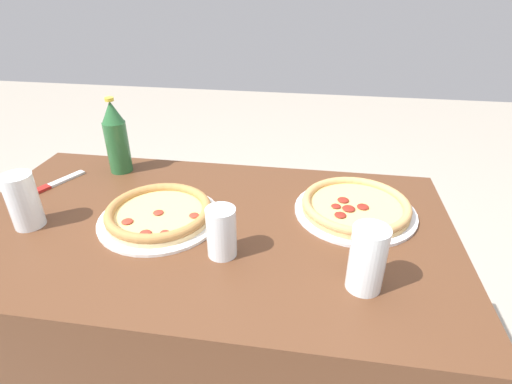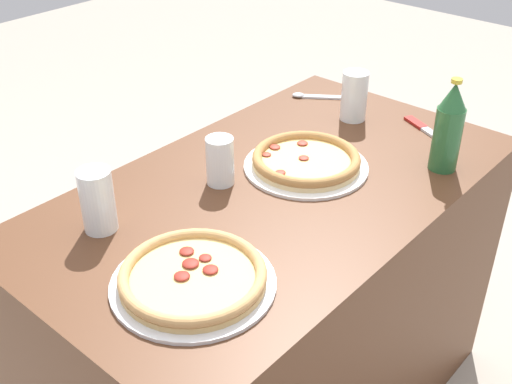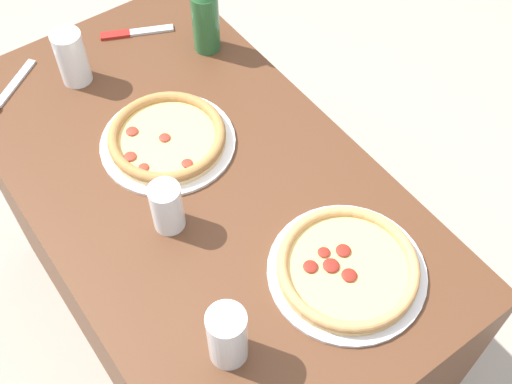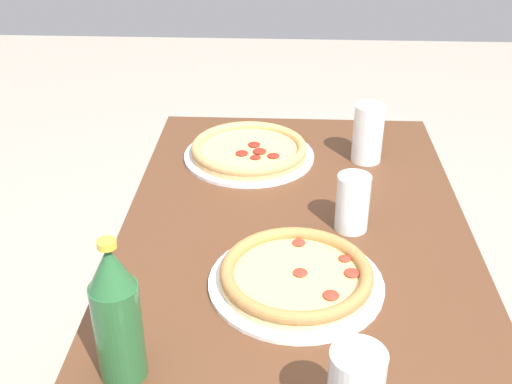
# 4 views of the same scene
# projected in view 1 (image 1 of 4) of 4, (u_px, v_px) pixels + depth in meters

# --- Properties ---
(table) EXTENTS (1.22, 0.69, 0.78)m
(table) POSITION_uv_depth(u_px,v_px,m) (212.00, 333.00, 1.17)
(table) COLOR #56331E
(table) RESTS_ON ground_plane
(pizza_pepperoni) EXTENTS (0.31, 0.31, 0.04)m
(pizza_pepperoni) POSITION_uv_depth(u_px,v_px,m) (355.00, 207.00, 1.02)
(pizza_pepperoni) COLOR silver
(pizza_pepperoni) RESTS_ON table
(pizza_veggie) EXTENTS (0.30, 0.30, 0.04)m
(pizza_veggie) POSITION_uv_depth(u_px,v_px,m) (159.00, 214.00, 0.99)
(pizza_veggie) COLOR white
(pizza_veggie) RESTS_ON table
(glass_orange_juice) EXTENTS (0.07, 0.07, 0.14)m
(glass_orange_juice) POSITION_uv_depth(u_px,v_px,m) (367.00, 261.00, 0.76)
(glass_orange_juice) COLOR white
(glass_orange_juice) RESTS_ON table
(glass_cola) EXTENTS (0.07, 0.07, 0.14)m
(glass_cola) POSITION_uv_depth(u_px,v_px,m) (24.00, 203.00, 0.95)
(glass_cola) COLOR white
(glass_cola) RESTS_ON table
(glass_mango_juice) EXTENTS (0.06, 0.06, 0.12)m
(glass_mango_juice) POSITION_uv_depth(u_px,v_px,m) (222.00, 233.00, 0.85)
(glass_mango_juice) COLOR white
(glass_mango_juice) RESTS_ON table
(beer_bottle) EXTENTS (0.07, 0.07, 0.23)m
(beer_bottle) POSITION_uv_depth(u_px,v_px,m) (116.00, 138.00, 1.19)
(beer_bottle) COLOR #286033
(beer_bottle) RESTS_ON table
(knife) EXTENTS (0.10, 0.18, 0.01)m
(knife) POSITION_uv_depth(u_px,v_px,m) (52.00, 185.00, 1.15)
(knife) COLOR maroon
(knife) RESTS_ON table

